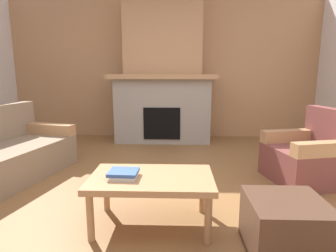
# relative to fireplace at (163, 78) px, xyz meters

# --- Properties ---
(ground) EXTENTS (9.00, 9.00, 0.00)m
(ground) POSITION_rel_fireplace_xyz_m (0.00, -2.62, -1.16)
(ground) COLOR brown
(wall_back_wood_panel) EXTENTS (6.00, 0.12, 2.70)m
(wall_back_wood_panel) POSITION_rel_fireplace_xyz_m (0.00, 0.38, 0.19)
(wall_back_wood_panel) COLOR tan
(wall_back_wood_panel) RESTS_ON ground
(fireplace) EXTENTS (1.90, 0.82, 2.70)m
(fireplace) POSITION_rel_fireplace_xyz_m (0.00, 0.00, 0.00)
(fireplace) COLOR gray
(fireplace) RESTS_ON ground
(armchair) EXTENTS (0.91, 0.91, 0.85)m
(armchair) POSITION_rel_fireplace_xyz_m (1.81, -2.01, -0.87)
(armchair) COLOR brown
(armchair) RESTS_ON ground
(coffee_table) EXTENTS (1.00, 0.60, 0.43)m
(coffee_table) POSITION_rel_fireplace_xyz_m (0.06, -3.05, -0.79)
(coffee_table) COLOR tan
(coffee_table) RESTS_ON ground
(ottoman) EXTENTS (0.52, 0.52, 0.40)m
(ottoman) POSITION_rel_fireplace_xyz_m (1.03, -3.39, -0.96)
(ottoman) COLOR #4C3323
(ottoman) RESTS_ON ground
(book_stack_near_edge) EXTENTS (0.24, 0.22, 0.06)m
(book_stack_near_edge) POSITION_rel_fireplace_xyz_m (-0.15, -3.09, -0.70)
(book_stack_near_edge) COLOR beige
(book_stack_near_edge) RESTS_ON coffee_table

